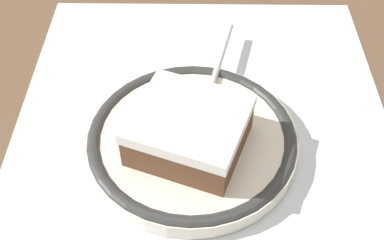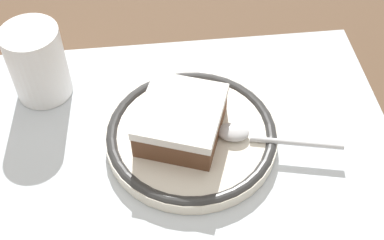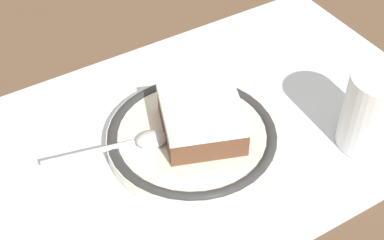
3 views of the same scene
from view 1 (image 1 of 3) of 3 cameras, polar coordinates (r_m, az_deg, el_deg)
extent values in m
plane|color=brown|center=(0.41, 1.25, -7.31)|extent=(2.40, 2.40, 0.00)
cube|color=silver|center=(0.41, 1.26, -7.25)|extent=(0.52, 0.35, 0.00)
cylinder|color=silver|center=(0.43, 0.00, -2.48)|extent=(0.18, 0.18, 0.01)
torus|color=#333333|center=(0.42, 0.00, -2.13)|extent=(0.18, 0.18, 0.01)
cube|color=brown|center=(0.40, -0.33, -1.68)|extent=(0.11, 0.11, 0.03)
cube|color=white|center=(0.39, -0.34, 0.15)|extent=(0.11, 0.11, 0.01)
ellipsoid|color=silver|center=(0.45, 1.87, 2.80)|extent=(0.04, 0.03, 0.01)
cylinder|color=silver|center=(0.50, 3.50, 7.70)|extent=(0.10, 0.03, 0.01)
camera|label=2|loc=(0.42, 76.67, 34.64)|focal=48.13mm
camera|label=3|loc=(0.63, -54.80, 45.05)|focal=53.65mm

